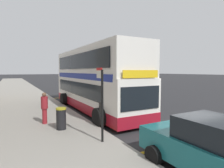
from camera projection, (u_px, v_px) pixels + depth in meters
The scene contains 9 objects.
ground_plane at pixel (55, 85), 37.33m from camera, with size 260.00×260.00×0.00m, color #28282B.
pavement_near at pixel (15, 86), 33.98m from camera, with size 6.00×76.00×0.14m, color gray.
double_decker_bus at pixel (94, 82), 13.49m from camera, with size 3.22×11.15×4.40m.
bus_bay_markings at pixel (92, 110), 13.57m from camera, with size 2.80×15.01×0.01m.
bus_stop_sign at pixel (101, 99), 7.15m from camera, with size 0.09×0.51×2.84m.
parked_car_black_ahead at pixel (111, 86), 26.24m from camera, with size 2.09×4.20×1.62m.
parked_car_teal_distant at pixel (215, 149), 4.91m from camera, with size 2.09×4.20×1.62m.
pedestrian_waiting_near_sign at pixel (44, 107), 9.60m from camera, with size 0.34×0.34×1.62m.
litter_bin at pixel (61, 118), 8.70m from camera, with size 0.47×0.47×1.02m.
Camera 1 is at (-7.74, -6.19, 2.86)m, focal length 29.97 mm.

